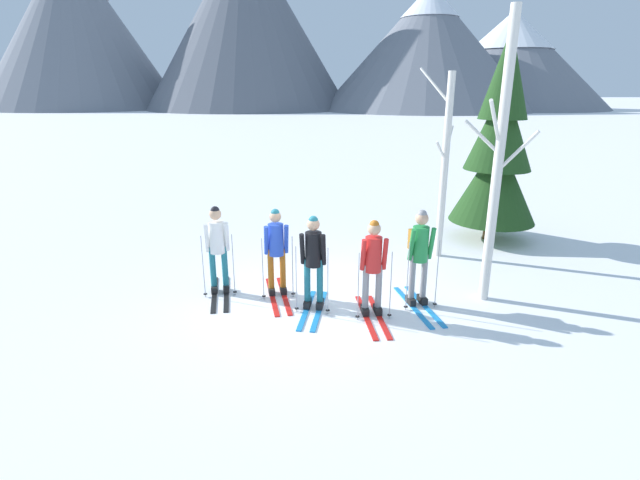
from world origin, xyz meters
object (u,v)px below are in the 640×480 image
object	(u,v)px
birch_tree_tall	(447,165)
skier_in_white	(220,245)
skier_in_green	(422,252)
skier_in_black	(316,259)
skier_in_red	(375,265)
birch_tree_slender	(501,163)
skier_in_blue	(278,249)
pine_tree_near	(501,148)

from	to	relation	value
birch_tree_tall	skier_in_white	bearing A→B (deg)	-155.78
skier_in_green	skier_in_black	bearing A→B (deg)	-174.47
skier_in_red	birch_tree_slender	xyz separation A→B (m)	(2.11, 0.65, 1.59)
skier_in_blue	birch_tree_slender	world-z (taller)	birch_tree_slender
skier_in_blue	pine_tree_near	size ratio (longest dim) A/B	0.34
birch_tree_tall	birch_tree_slender	bearing A→B (deg)	-83.29
skier_in_red	birch_tree_tall	distance (m)	3.72
skier_in_green	pine_tree_near	xyz separation A→B (m)	(2.60, 3.85, 1.33)
skier_in_green	birch_tree_slender	bearing A→B (deg)	10.13
skier_in_black	skier_in_red	world-z (taller)	skier_in_black
pine_tree_near	birch_tree_slender	distance (m)	3.87
skier_in_white	skier_in_blue	xyz separation A→B (m)	(1.09, -0.11, -0.05)
skier_in_green	skier_in_blue	bearing A→B (deg)	170.56
skier_in_white	skier_in_blue	distance (m)	1.10
skier_in_white	pine_tree_near	size ratio (longest dim) A/B	0.33
skier_in_blue	skier_in_red	bearing A→B (deg)	-26.59
skier_in_blue	birch_tree_tall	bearing A→B (deg)	31.89
skier_in_white	skier_in_red	bearing A→B (deg)	-18.96
skier_in_black	skier_in_red	xyz separation A→B (m)	(0.99, -0.24, -0.01)
skier_in_white	birch_tree_tall	world-z (taller)	birch_tree_tall
skier_in_white	birch_tree_slender	world-z (taller)	birch_tree_slender
pine_tree_near	birch_tree_slender	world-z (taller)	pine_tree_near
skier_in_blue	birch_tree_tall	distance (m)	4.30
birch_tree_tall	skier_in_red	bearing A→B (deg)	-121.29
skier_in_white	birch_tree_tall	size ratio (longest dim) A/B	0.40
skier_in_black	birch_tree_tall	bearing A→B (deg)	44.53
pine_tree_near	birch_tree_tall	size ratio (longest dim) A/B	1.22
birch_tree_tall	birch_tree_slender	world-z (taller)	birch_tree_slender
skier_in_white	skier_in_blue	size ratio (longest dim) A/B	0.97
skier_in_white	birch_tree_tall	distance (m)	5.17
skier_in_white	skier_in_blue	bearing A→B (deg)	-5.90
pine_tree_near	birch_tree_tall	distance (m)	2.05
skier_in_green	pine_tree_near	world-z (taller)	pine_tree_near
skier_in_green	pine_tree_near	bearing A→B (deg)	55.99
skier_in_green	birch_tree_slender	xyz separation A→B (m)	(1.27, 0.23, 1.51)
skier_in_blue	pine_tree_near	distance (m)	6.32
birch_tree_slender	pine_tree_near	bearing A→B (deg)	69.85
skier_in_blue	skier_in_red	distance (m)	1.87
skier_in_blue	skier_in_red	world-z (taller)	skier_in_red
skier_in_white	pine_tree_near	bearing A→B (deg)	28.16
skier_in_white	skier_in_black	size ratio (longest dim) A/B	1.00
pine_tree_near	skier_in_white	bearing A→B (deg)	-151.84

